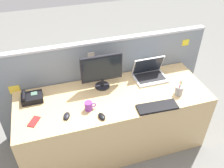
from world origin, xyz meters
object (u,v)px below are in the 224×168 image
desktop_monitor (102,70)px  cell_phone_red_case (34,121)px  computer_mouse_right_hand (67,116)px  pen_cup (179,90)px  keyboard_main (157,107)px  desk_phone (32,98)px  coffee_mug (89,106)px  laptop (149,73)px  computer_mouse_left_hand (102,116)px

desktop_monitor → cell_phone_red_case: bearing=-155.7°
computer_mouse_right_hand → cell_phone_red_case: (-0.30, 0.03, -0.01)m
desktop_monitor → pen_cup: 0.84m
keyboard_main → cell_phone_red_case: bearing=175.5°
desk_phone → keyboard_main: bearing=-22.0°
pen_cup → coffee_mug: (-0.96, 0.05, -0.01)m
laptop → computer_mouse_right_hand: laptop is taller
desk_phone → computer_mouse_right_hand: size_ratio=2.13×
cell_phone_red_case → coffee_mug: bearing=33.4°
keyboard_main → computer_mouse_right_hand: bearing=174.7°
desktop_monitor → keyboard_main: bearing=-48.9°
computer_mouse_left_hand → coffee_mug: coffee_mug is taller
desktop_monitor → desk_phone: bearing=-178.7°
desktop_monitor → cell_phone_red_case: 0.85m
keyboard_main → computer_mouse_left_hand: computer_mouse_left_hand is taller
desk_phone → computer_mouse_left_hand: bearing=-35.9°
pen_cup → keyboard_main: bearing=-157.4°
laptop → computer_mouse_left_hand: 0.85m
computer_mouse_left_hand → desktop_monitor: bearing=63.1°
desk_phone → computer_mouse_right_hand: desk_phone is taller
laptop → keyboard_main: (-0.13, -0.50, -0.05)m
laptop → desk_phone: 1.32m
keyboard_main → coffee_mug: 0.68m
laptop → cell_phone_red_case: 1.36m
computer_mouse_right_hand → computer_mouse_left_hand: (0.32, -0.10, 0.00)m
cell_phone_red_case → computer_mouse_right_hand: bearing=26.6°
computer_mouse_left_hand → cell_phone_red_case: bearing=156.8°
computer_mouse_right_hand → pen_cup: bearing=18.9°
cell_phone_red_case → pen_cup: bearing=30.6°
computer_mouse_left_hand → desk_phone: bearing=132.8°
keyboard_main → computer_mouse_left_hand: bearing=-179.7°
desk_phone → pen_cup: size_ratio=1.17×
computer_mouse_left_hand → pen_cup: 0.88m
desk_phone → computer_mouse_right_hand: bearing=-48.6°
computer_mouse_right_hand → coffee_mug: (0.23, 0.04, 0.03)m
computer_mouse_right_hand → cell_phone_red_case: bearing=-166.0°
laptop → cell_phone_red_case: laptop is taller
keyboard_main → cell_phone_red_case: 1.19m
keyboard_main → desktop_monitor: bearing=134.3°
computer_mouse_left_hand → laptop: bearing=23.0°
coffee_mug → computer_mouse_right_hand: bearing=-169.5°
desktop_monitor → pen_cup: desktop_monitor is taller
desktop_monitor → computer_mouse_left_hand: size_ratio=4.48×
coffee_mug → desk_phone: bearing=150.2°
computer_mouse_right_hand → cell_phone_red_case: 0.30m
computer_mouse_right_hand → pen_cup: (1.19, -0.00, 0.04)m
pen_cup → coffee_mug: 0.96m
desktop_monitor → desk_phone: desktop_monitor is taller
laptop → computer_mouse_right_hand: bearing=-159.9°
laptop → keyboard_main: laptop is taller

